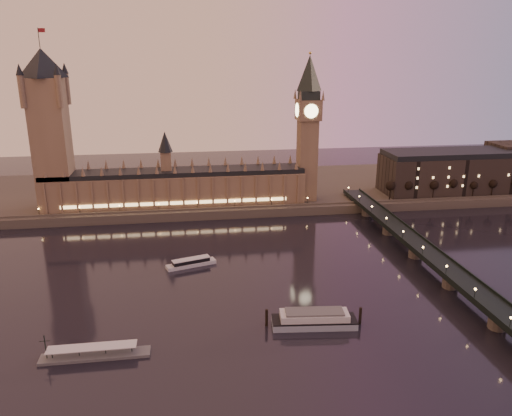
# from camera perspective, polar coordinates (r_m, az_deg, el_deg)

# --- Properties ---
(ground) EXTENTS (700.00, 700.00, 0.00)m
(ground) POSITION_cam_1_polar(r_m,az_deg,el_deg) (250.41, 0.13, -8.49)
(ground) COLOR black
(ground) RESTS_ON ground
(far_embankment) EXTENTS (560.00, 130.00, 6.00)m
(far_embankment) POSITION_cam_1_polar(r_m,az_deg,el_deg) (407.17, 0.94, 2.20)
(far_embankment) COLOR #423D35
(far_embankment) RESTS_ON ground
(palace_of_westminster) EXTENTS (180.00, 26.62, 52.00)m
(palace_of_westminster) POSITION_cam_1_polar(r_m,az_deg,el_deg) (355.05, -9.16, 2.84)
(palace_of_westminster) COLOR brown
(palace_of_westminster) RESTS_ON ground
(victoria_tower) EXTENTS (31.68, 31.68, 118.00)m
(victoria_tower) POSITION_cam_1_polar(r_m,az_deg,el_deg) (357.59, -22.57, 9.06)
(victoria_tower) COLOR brown
(victoria_tower) RESTS_ON ground
(big_ben) EXTENTS (17.68, 17.68, 104.00)m
(big_ben) POSITION_cam_1_polar(r_m,az_deg,el_deg) (357.73, 5.98, 9.97)
(big_ben) COLOR brown
(big_ben) RESTS_ON ground
(westminster_bridge) EXTENTS (13.20, 260.00, 15.30)m
(westminster_bridge) POSITION_cam_1_polar(r_m,az_deg,el_deg) (275.58, 19.44, -5.79)
(westminster_bridge) COLOR black
(westminster_bridge) RESTS_ON ground
(city_block) EXTENTS (155.00, 45.00, 34.00)m
(city_block) POSITION_cam_1_polar(r_m,az_deg,el_deg) (429.82, 24.06, 4.14)
(city_block) COLOR black
(city_block) RESTS_ON ground
(bare_tree_0) EXTENTS (6.23, 6.23, 12.66)m
(bare_tree_0) POSITION_cam_1_polar(r_m,az_deg,el_deg) (374.28, 14.89, 2.23)
(bare_tree_0) COLOR black
(bare_tree_0) RESTS_ON ground
(bare_tree_1) EXTENTS (6.23, 6.23, 12.66)m
(bare_tree_1) POSITION_cam_1_polar(r_m,az_deg,el_deg) (381.09, 17.21, 2.30)
(bare_tree_1) COLOR black
(bare_tree_1) RESTS_ON ground
(bare_tree_2) EXTENTS (6.23, 6.23, 12.66)m
(bare_tree_2) POSITION_cam_1_polar(r_m,az_deg,el_deg) (388.50, 19.45, 2.36)
(bare_tree_2) COLOR black
(bare_tree_2) RESTS_ON ground
(bare_tree_3) EXTENTS (6.23, 6.23, 12.66)m
(bare_tree_3) POSITION_cam_1_polar(r_m,az_deg,el_deg) (396.47, 21.60, 2.42)
(bare_tree_3) COLOR black
(bare_tree_3) RESTS_ON ground
(bare_tree_4) EXTENTS (6.23, 6.23, 12.66)m
(bare_tree_4) POSITION_cam_1_polar(r_m,az_deg,el_deg) (404.99, 23.66, 2.47)
(bare_tree_4) COLOR black
(bare_tree_4) RESTS_ON ground
(bare_tree_5) EXTENTS (6.23, 6.23, 12.66)m
(bare_tree_5) POSITION_cam_1_polar(r_m,az_deg,el_deg) (414.01, 25.64, 2.51)
(bare_tree_5) COLOR black
(bare_tree_5) RESTS_ON ground
(cruise_boat_a) EXTENTS (27.18, 13.36, 4.27)m
(cruise_boat_a) POSITION_cam_1_polar(r_m,az_deg,el_deg) (270.04, -7.42, -6.21)
(cruise_boat_a) COLOR silver
(cruise_boat_a) RESTS_ON ground
(moored_barge) EXTENTS (40.34, 13.31, 7.43)m
(moored_barge) POSITION_cam_1_polar(r_m,az_deg,el_deg) (213.67, 6.67, -12.50)
(moored_barge) COLOR #8E9FB5
(moored_barge) RESTS_ON ground
(pontoon_pier) EXTENTS (40.27, 6.71, 10.74)m
(pontoon_pier) POSITION_cam_1_polar(r_m,az_deg,el_deg) (203.46, -17.95, -15.62)
(pontoon_pier) COLOR #595B5E
(pontoon_pier) RESTS_ON ground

